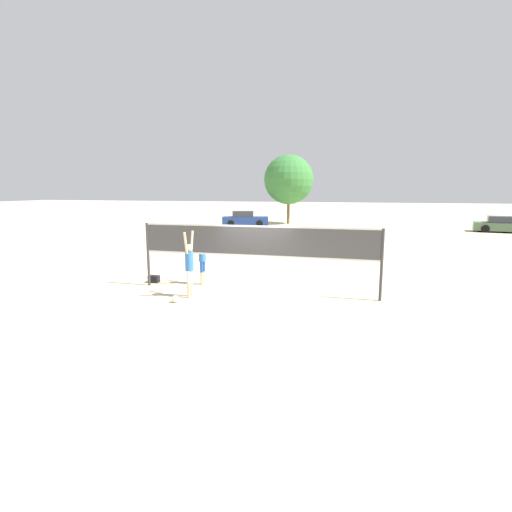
{
  "coord_description": "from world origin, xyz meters",
  "views": [
    {
      "loc": [
        3.49,
        -13.23,
        3.6
      ],
      "look_at": [
        0.0,
        0.0,
        1.3
      ],
      "focal_mm": 28.0,
      "sensor_mm": 36.0,
      "label": 1
    }
  ],
  "objects_px": {
    "parked_car_mid": "(503,225)",
    "gear_bag": "(154,279)",
    "volleyball_net": "(256,244)",
    "volleyball": "(175,299)",
    "tree_left_cluster": "(289,180)",
    "player_blocker": "(202,254)",
    "player_spiker": "(189,263)",
    "parked_car_near": "(245,219)"
  },
  "relations": [
    {
      "from": "parked_car_mid",
      "to": "gear_bag",
      "type": "bearing_deg",
      "value": -118.21
    },
    {
      "from": "volleyball_net",
      "to": "volleyball",
      "type": "height_order",
      "value": "volleyball_net"
    },
    {
      "from": "volleyball_net",
      "to": "gear_bag",
      "type": "relative_size",
      "value": 21.06
    },
    {
      "from": "volleyball",
      "to": "tree_left_cluster",
      "type": "bearing_deg",
      "value": 93.39
    },
    {
      "from": "volleyball",
      "to": "tree_left_cluster",
      "type": "distance_m",
      "value": 30.7
    },
    {
      "from": "player_blocker",
      "to": "volleyball",
      "type": "height_order",
      "value": "player_blocker"
    },
    {
      "from": "player_blocker",
      "to": "player_spiker",
      "type": "bearing_deg",
      "value": 8.75
    },
    {
      "from": "player_spiker",
      "to": "gear_bag",
      "type": "relative_size",
      "value": 5.54
    },
    {
      "from": "tree_left_cluster",
      "to": "volleyball",
      "type": "bearing_deg",
      "value": -86.61
    },
    {
      "from": "volleyball",
      "to": "parked_car_mid",
      "type": "distance_m",
      "value": 31.63
    },
    {
      "from": "volleyball",
      "to": "parked_car_near",
      "type": "height_order",
      "value": "parked_car_near"
    },
    {
      "from": "player_blocker",
      "to": "gear_bag",
      "type": "bearing_deg",
      "value": -83.68
    },
    {
      "from": "player_blocker",
      "to": "volleyball",
      "type": "distance_m",
      "value": 2.76
    },
    {
      "from": "player_spiker",
      "to": "parked_car_near",
      "type": "relative_size",
      "value": 0.47
    },
    {
      "from": "tree_left_cluster",
      "to": "parked_car_mid",
      "type": "bearing_deg",
      "value": -11.37
    },
    {
      "from": "player_blocker",
      "to": "parked_car_mid",
      "type": "distance_m",
      "value": 29.58
    },
    {
      "from": "parked_car_near",
      "to": "player_blocker",
      "type": "bearing_deg",
      "value": -91.35
    },
    {
      "from": "player_spiker",
      "to": "volleyball",
      "type": "distance_m",
      "value": 1.31
    },
    {
      "from": "gear_bag",
      "to": "tree_left_cluster",
      "type": "xyz_separation_m",
      "value": [
        0.25,
        27.99,
        4.45
      ]
    },
    {
      "from": "player_spiker",
      "to": "gear_bag",
      "type": "xyz_separation_m",
      "value": [
        -2.24,
        1.59,
        -1.04
      ]
    },
    {
      "from": "player_blocker",
      "to": "volleyball",
      "type": "relative_size",
      "value": 9.51
    },
    {
      "from": "volleyball",
      "to": "tree_left_cluster",
      "type": "xyz_separation_m",
      "value": [
        -1.79,
        30.32,
        4.47
      ]
    },
    {
      "from": "parked_car_near",
      "to": "parked_car_mid",
      "type": "xyz_separation_m",
      "value": [
        22.73,
        -0.04,
        -0.06
      ]
    },
    {
      "from": "volleyball",
      "to": "gear_bag",
      "type": "height_order",
      "value": "gear_bag"
    },
    {
      "from": "volleyball_net",
      "to": "player_blocker",
      "type": "height_order",
      "value": "volleyball_net"
    },
    {
      "from": "gear_bag",
      "to": "parked_car_near",
      "type": "xyz_separation_m",
      "value": [
        -3.39,
        24.19,
        0.52
      ]
    },
    {
      "from": "volleyball_net",
      "to": "player_spiker",
      "type": "height_order",
      "value": "volleyball_net"
    },
    {
      "from": "player_spiker",
      "to": "volleyball_net",
      "type": "bearing_deg",
      "value": -60.23
    },
    {
      "from": "parked_car_near",
      "to": "tree_left_cluster",
      "type": "relative_size",
      "value": 0.67
    },
    {
      "from": "player_spiker",
      "to": "parked_car_near",
      "type": "bearing_deg",
      "value": 12.33
    },
    {
      "from": "volleyball_net",
      "to": "tree_left_cluster",
      "type": "relative_size",
      "value": 1.18
    },
    {
      "from": "player_spiker",
      "to": "parked_car_near",
      "type": "height_order",
      "value": "player_spiker"
    },
    {
      "from": "volleyball",
      "to": "parked_car_mid",
      "type": "height_order",
      "value": "parked_car_mid"
    },
    {
      "from": "player_spiker",
      "to": "volleyball",
      "type": "height_order",
      "value": "player_spiker"
    },
    {
      "from": "volleyball",
      "to": "parked_car_near",
      "type": "xyz_separation_m",
      "value": [
        -5.44,
        26.52,
        0.55
      ]
    },
    {
      "from": "parked_car_mid",
      "to": "player_blocker",
      "type": "bearing_deg",
      "value": -115.51
    },
    {
      "from": "player_spiker",
      "to": "player_blocker",
      "type": "bearing_deg",
      "value": 8.75
    },
    {
      "from": "player_blocker",
      "to": "tree_left_cluster",
      "type": "height_order",
      "value": "tree_left_cluster"
    },
    {
      "from": "player_spiker",
      "to": "tree_left_cluster",
      "type": "distance_m",
      "value": 29.83
    },
    {
      "from": "parked_car_mid",
      "to": "volleyball",
      "type": "bearing_deg",
      "value": -112.67
    },
    {
      "from": "parked_car_near",
      "to": "tree_left_cluster",
      "type": "height_order",
      "value": "tree_left_cluster"
    },
    {
      "from": "volleyball",
      "to": "parked_car_near",
      "type": "distance_m",
      "value": 27.08
    }
  ]
}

